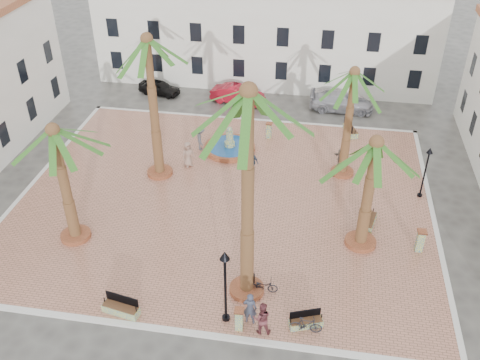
{
  "coord_description": "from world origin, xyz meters",
  "views": [
    {
      "loc": [
        5.58,
        -27.35,
        20.3
      ],
      "look_at": [
        1.0,
        0.0,
        1.6
      ],
      "focal_mm": 40.0,
      "sensor_mm": 36.0,
      "label": 1
    }
  ],
  "objects_px": {
    "car_white": "(341,100)",
    "bollard_e": "(420,240)",
    "bench_s": "(121,308)",
    "lamppost_s": "(225,275)",
    "cyclist_b": "(262,318)",
    "car_red": "(238,95)",
    "palm_sw": "(56,145)",
    "car_silver": "(342,102)",
    "palm_s": "(248,116)",
    "car_black": "(159,87)",
    "bollard_se": "(239,319)",
    "lamppost_e": "(427,164)",
    "litter_bin": "(251,280)",
    "pedestrian_north": "(200,138)",
    "bicycle_b": "(306,325)",
    "palm_e": "(374,158)",
    "cyclist_a": "(250,308)",
    "bench_ne": "(350,130)",
    "pedestrian_east": "(340,160)",
    "pedestrian_fountain_b": "(252,161)",
    "palm_ne": "(353,84)",
    "pedestrian_fountain_a": "(188,154)",
    "fountain": "(230,147)",
    "bench_se": "(306,322)",
    "bicycle_a": "(263,286)",
    "palm_nw": "(148,55)",
    "bollard_n": "(269,130)",
    "bench_e": "(370,221)"
  },
  "relations": [
    {
      "from": "bench_ne",
      "to": "palm_ne",
      "type": "bearing_deg",
      "value": 155.06
    },
    {
      "from": "lamppost_e",
      "to": "litter_bin",
      "type": "distance_m",
      "value": 13.78
    },
    {
      "from": "bollard_se",
      "to": "bollard_n",
      "type": "xyz_separation_m",
      "value": [
        -0.84,
        18.6,
        -0.01
      ]
    },
    {
      "from": "bench_se",
      "to": "bench_e",
      "type": "height_order",
      "value": "bench_e"
    },
    {
      "from": "fountain",
      "to": "pedestrian_east",
      "type": "xyz_separation_m",
      "value": [
        7.98,
        -1.36,
        0.56
      ]
    },
    {
      "from": "palm_e",
      "to": "car_red",
      "type": "bearing_deg",
      "value": 120.24
    },
    {
      "from": "palm_sw",
      "to": "car_red",
      "type": "distance_m",
      "value": 21.19
    },
    {
      "from": "cyclist_b",
      "to": "pedestrian_east",
      "type": "bearing_deg",
      "value": -110.38
    },
    {
      "from": "pedestrian_fountain_b",
      "to": "pedestrian_north",
      "type": "xyz_separation_m",
      "value": [
        -4.17,
        2.42,
        0.06
      ]
    },
    {
      "from": "cyclist_a",
      "to": "car_white",
      "type": "distance_m",
      "value": 24.85
    },
    {
      "from": "palm_s",
      "to": "bicycle_b",
      "type": "relative_size",
      "value": 7.52
    },
    {
      "from": "palm_sw",
      "to": "car_red",
      "type": "xyz_separation_m",
      "value": [
        6.22,
        19.47,
        -5.58
      ]
    },
    {
      "from": "bicycle_b",
      "to": "car_white",
      "type": "xyz_separation_m",
      "value": [
        1.32,
        24.69,
        0.07
      ]
    },
    {
      "from": "palm_sw",
      "to": "car_silver",
      "type": "bearing_deg",
      "value": 52.3
    },
    {
      "from": "bench_s",
      "to": "litter_bin",
      "type": "height_order",
      "value": "bench_s"
    },
    {
      "from": "lamppost_e",
      "to": "bollard_n",
      "type": "xyz_separation_m",
      "value": [
        -10.54,
        5.98,
        -1.79
      ]
    },
    {
      "from": "palm_e",
      "to": "cyclist_a",
      "type": "relative_size",
      "value": 3.81
    },
    {
      "from": "pedestrian_east",
      "to": "bicycle_b",
      "type": "bearing_deg",
      "value": -24.14
    },
    {
      "from": "bench_se",
      "to": "cyclist_a",
      "type": "bearing_deg",
      "value": 164.09
    },
    {
      "from": "fountain",
      "to": "bench_se",
      "type": "height_order",
      "value": "fountain"
    },
    {
      "from": "bicycle_b",
      "to": "car_black",
      "type": "distance_m",
      "value": 28.76
    },
    {
      "from": "pedestrian_north",
      "to": "lamppost_e",
      "type": "bearing_deg",
      "value": -122.85
    },
    {
      "from": "palm_sw",
      "to": "palm_e",
      "type": "bearing_deg",
      "value": 7.52
    },
    {
      "from": "bollard_n",
      "to": "palm_e",
      "type": "bearing_deg",
      "value": -59.62
    },
    {
      "from": "bicycle_a",
      "to": "bench_se",
      "type": "bearing_deg",
      "value": -132.64
    },
    {
      "from": "pedestrian_fountain_b",
      "to": "pedestrian_east",
      "type": "xyz_separation_m",
      "value": [
        5.94,
        1.27,
        -0.02
      ]
    },
    {
      "from": "palm_ne",
      "to": "palm_s",
      "type": "bearing_deg",
      "value": -111.53
    },
    {
      "from": "car_white",
      "to": "car_red",
      "type": "bearing_deg",
      "value": 101.47
    },
    {
      "from": "bench_ne",
      "to": "pedestrian_east",
      "type": "xyz_separation_m",
      "value": [
        -0.77,
        -5.4,
        0.54
      ]
    },
    {
      "from": "bench_ne",
      "to": "bicycle_a",
      "type": "bearing_deg",
      "value": 146.38
    },
    {
      "from": "bicycle_b",
      "to": "pedestrian_fountain_a",
      "type": "bearing_deg",
      "value": 31.92
    },
    {
      "from": "cyclist_a",
      "to": "car_black",
      "type": "bearing_deg",
      "value": -61.44
    },
    {
      "from": "cyclist_b",
      "to": "bicycle_b",
      "type": "relative_size",
      "value": 1.18
    },
    {
      "from": "car_white",
      "to": "bollard_e",
      "type": "bearing_deg",
      "value": -157.13
    },
    {
      "from": "palm_e",
      "to": "pedestrian_east",
      "type": "relative_size",
      "value": 4.3
    },
    {
      "from": "bollard_e",
      "to": "cyclist_b",
      "type": "bearing_deg",
      "value": -137.9
    },
    {
      "from": "bench_s",
      "to": "car_red",
      "type": "height_order",
      "value": "car_red"
    },
    {
      "from": "bicycle_b",
      "to": "bollard_n",
      "type": "bearing_deg",
      "value": 10.15
    },
    {
      "from": "bench_ne",
      "to": "bicycle_b",
      "type": "distance_m",
      "value": 20.13
    },
    {
      "from": "bench_ne",
      "to": "car_silver",
      "type": "relative_size",
      "value": 0.38
    },
    {
      "from": "cyclist_b",
      "to": "lamppost_e",
      "type": "bearing_deg",
      "value": -131.72
    },
    {
      "from": "car_white",
      "to": "bollard_se",
      "type": "bearing_deg",
      "value": 178.38
    },
    {
      "from": "lamppost_e",
      "to": "car_white",
      "type": "distance_m",
      "value": 13.59
    },
    {
      "from": "palm_nw",
      "to": "bollard_se",
      "type": "relative_size",
      "value": 7.78
    },
    {
      "from": "bench_s",
      "to": "lamppost_s",
      "type": "height_order",
      "value": "lamppost_s"
    },
    {
      "from": "bicycle_b",
      "to": "car_white",
      "type": "relative_size",
      "value": 0.31
    },
    {
      "from": "palm_s",
      "to": "car_black",
      "type": "distance_m",
      "value": 27.11
    },
    {
      "from": "palm_e",
      "to": "bollard_se",
      "type": "xyz_separation_m",
      "value": [
        -5.82,
        -7.24,
        -5.13
      ]
    },
    {
      "from": "bench_se",
      "to": "bollard_se",
      "type": "relative_size",
      "value": 1.34
    },
    {
      "from": "palm_ne",
      "to": "bollard_se",
      "type": "distance_m",
      "value": 16.37
    }
  ]
}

